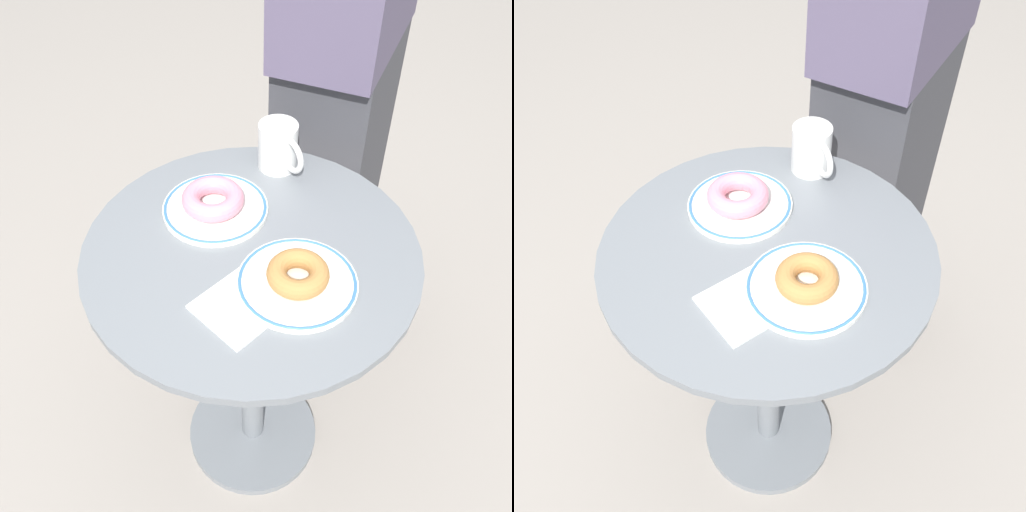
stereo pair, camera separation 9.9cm
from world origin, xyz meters
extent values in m
cube|color=#9E9389|center=(0.00, 0.00, -0.01)|extent=(7.00, 7.00, 0.02)
cylinder|color=slate|center=(0.00, 0.00, 0.71)|extent=(0.61, 0.61, 0.02)
cylinder|color=slate|center=(0.00, 0.00, 0.36)|extent=(0.06, 0.06, 0.68)
cylinder|color=slate|center=(0.00, 0.00, 0.01)|extent=(0.34, 0.34, 0.03)
cylinder|color=white|center=(-0.11, 0.04, 0.73)|extent=(0.20, 0.20, 0.01)
torus|color=#3D75BC|center=(-0.11, 0.04, 0.73)|extent=(0.20, 0.20, 0.01)
cylinder|color=white|center=(0.11, -0.03, 0.73)|extent=(0.21, 0.21, 0.01)
torus|color=#3D75BC|center=(0.11, -0.03, 0.73)|extent=(0.20, 0.20, 0.01)
torus|color=pink|center=(-0.12, 0.04, 0.75)|extent=(0.15, 0.15, 0.03)
torus|color=#BC7F42|center=(0.11, -0.03, 0.75)|extent=(0.14, 0.14, 0.03)
cube|color=white|center=(0.06, -0.12, 0.72)|extent=(0.14, 0.14, 0.01)
cylinder|color=white|center=(-0.09, 0.23, 0.77)|extent=(0.08, 0.08, 0.10)
torus|color=white|center=(-0.05, 0.21, 0.78)|extent=(0.07, 0.04, 0.08)
cube|color=#3D3D42|center=(-0.11, 0.52, 0.44)|extent=(0.29, 0.39, 0.87)
camera|label=1|loc=(0.42, -0.58, 1.46)|focal=40.02mm
camera|label=2|loc=(0.49, -0.52, 1.46)|focal=40.02mm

